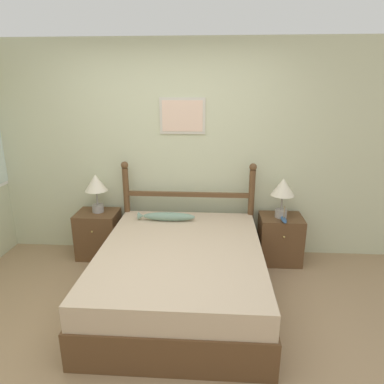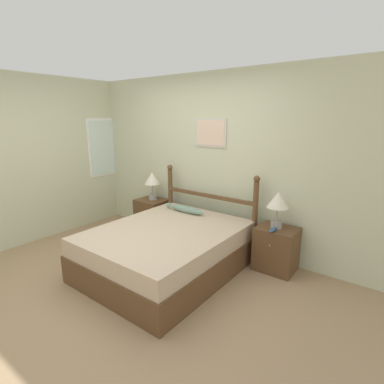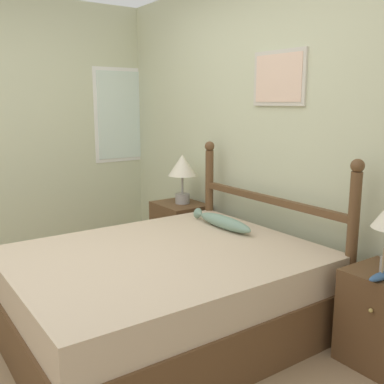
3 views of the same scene
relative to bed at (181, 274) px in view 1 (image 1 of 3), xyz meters
The scene contains 10 objects.
ground_plane 0.70m from the bed, 109.29° to the right, with size 16.00×16.00×0.00m, color #9E7F5B.
wall_back 1.52m from the bed, 100.78° to the left, with size 6.40×0.08×2.55m.
bed is the anchor object (origin of this frame).
headboard 1.01m from the bed, 90.00° to the left, with size 1.59×0.09×1.18m.
nightstand_left 1.40m from the bed, 142.13° to the left, with size 0.49×0.43×0.57m.
nightstand_right 1.40m from the bed, 37.87° to the left, with size 0.49×0.43×0.57m.
table_lamp_left 1.53m from the bed, 141.13° to the left, with size 0.27×0.27×0.47m.
table_lamp_right 1.51m from the bed, 37.84° to the left, with size 0.27×0.27×0.47m.
model_boat 1.35m from the bed, 33.54° to the left, with size 0.06×0.22×0.18m.
fish_pillow 0.78m from the bed, 108.23° to the left, with size 0.65×0.12×0.10m.
Camera 1 is at (0.51, -2.31, 2.04)m, focal length 32.00 mm.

